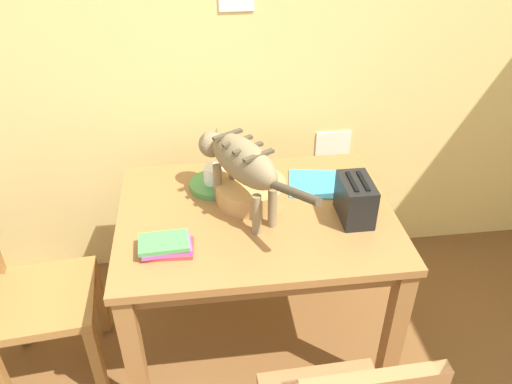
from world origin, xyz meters
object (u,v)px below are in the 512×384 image
cat (240,161)px  toaster (355,200)px  dining_table (256,230)px  magazine (319,184)px  wooden_chair_near (31,297)px  coffee_mug (214,175)px  wicker_basket (251,190)px  saucer_bowl (214,185)px  book_stack (166,246)px

cat → toaster: cat is taller
dining_table → magazine: size_ratio=4.18×
cat → wooden_chair_near: cat is taller
dining_table → cat: 0.34m
coffee_mug → toaster: toaster is taller
cat → magazine: bearing=-7.4°
dining_table → cat: size_ratio=1.76×
dining_table → wicker_basket: (-0.01, 0.10, 0.14)m
wicker_basket → toaster: size_ratio=1.48×
saucer_bowl → magazine: size_ratio=0.79×
toaster → wooden_chair_near: 1.39m
wicker_basket → cat: bearing=-123.0°
cat → saucer_bowl: cat is taller
book_stack → wooden_chair_near: wooden_chair_near is taller
coffee_mug → wicker_basket: size_ratio=0.42×
coffee_mug → wooden_chair_near: (-0.79, -0.29, -0.36)m
cat → saucer_bowl: 0.30m
book_stack → coffee_mug: bearing=63.5°
coffee_mug → book_stack: (-0.20, -0.41, -0.04)m
magazine → wicker_basket: (-0.32, -0.07, 0.04)m
dining_table → cat: (-0.06, 0.02, 0.33)m
saucer_bowl → toaster: bearing=-27.8°
coffee_mug → wicker_basket: (0.15, -0.11, -0.02)m
book_stack → wooden_chair_near: (-0.59, 0.12, -0.32)m
coffee_mug → wooden_chair_near: size_ratio=0.13×
book_stack → wicker_basket: size_ratio=0.69×
saucer_bowl → wooden_chair_near: (-0.79, -0.29, -0.30)m
saucer_bowl → cat: bearing=-60.8°
dining_table → book_stack: size_ratio=5.55×
magazine → wicker_basket: size_ratio=0.91×
toaster → wicker_basket: bearing=155.7°
coffee_mug → cat: bearing=-61.6°
wicker_basket → magazine: bearing=12.8°
magazine → toaster: toaster is taller
cat → toaster: 0.48m
dining_table → wooden_chair_near: (-0.95, -0.08, -0.19)m
magazine → wooden_chair_near: wooden_chair_near is taller
wooden_chair_near → wicker_basket: bearing=95.2°
wooden_chair_near → cat: bearing=91.1°
dining_table → cat: cat is taller
wicker_basket → coffee_mug: bearing=143.2°
saucer_bowl → coffee_mug: coffee_mug is taller
magazine → wooden_chair_near: (-1.25, -0.25, -0.29)m
magazine → book_stack: 0.76m
book_stack → wooden_chair_near: 0.68m
book_stack → wooden_chair_near: size_ratio=0.22×
saucer_bowl → wooden_chair_near: 0.89m
cat → toaster: size_ratio=3.21×
coffee_mug → toaster: (0.55, -0.29, 0.02)m
coffee_mug → magazine: 0.47m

